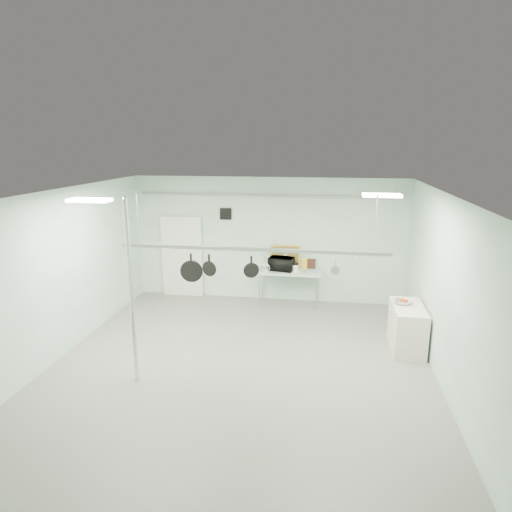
% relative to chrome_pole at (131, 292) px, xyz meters
% --- Properties ---
extents(floor, '(8.00, 8.00, 0.00)m').
position_rel_chrome_pole_xyz_m(floor, '(1.70, 0.60, -1.60)').
color(floor, gray).
rests_on(floor, ground).
extents(ceiling, '(7.00, 8.00, 0.02)m').
position_rel_chrome_pole_xyz_m(ceiling, '(1.70, 0.60, 1.59)').
color(ceiling, silver).
rests_on(ceiling, back_wall).
extents(back_wall, '(7.00, 0.02, 3.20)m').
position_rel_chrome_pole_xyz_m(back_wall, '(1.70, 4.59, 0.00)').
color(back_wall, silver).
rests_on(back_wall, floor).
extents(right_wall, '(0.02, 8.00, 3.20)m').
position_rel_chrome_pole_xyz_m(right_wall, '(5.19, 0.60, 0.00)').
color(right_wall, silver).
rests_on(right_wall, floor).
extents(door, '(1.10, 0.10, 2.20)m').
position_rel_chrome_pole_xyz_m(door, '(-0.60, 4.54, -0.55)').
color(door, silver).
rests_on(door, floor).
extents(wall_vent, '(0.30, 0.04, 0.30)m').
position_rel_chrome_pole_xyz_m(wall_vent, '(0.60, 4.57, 0.65)').
color(wall_vent, black).
rests_on(wall_vent, back_wall).
extents(conduit_pipe, '(6.60, 0.07, 0.07)m').
position_rel_chrome_pole_xyz_m(conduit_pipe, '(1.70, 4.50, 1.15)').
color(conduit_pipe, gray).
rests_on(conduit_pipe, back_wall).
extents(chrome_pole, '(0.08, 0.08, 3.20)m').
position_rel_chrome_pole_xyz_m(chrome_pole, '(0.00, 0.00, 0.00)').
color(chrome_pole, silver).
rests_on(chrome_pole, floor).
extents(prep_table, '(1.60, 0.70, 0.91)m').
position_rel_chrome_pole_xyz_m(prep_table, '(2.30, 4.20, -0.77)').
color(prep_table, '#AFCEC1').
rests_on(prep_table, floor).
extents(side_cabinet, '(0.60, 1.20, 0.90)m').
position_rel_chrome_pole_xyz_m(side_cabinet, '(4.85, 2.00, -1.15)').
color(side_cabinet, beige).
rests_on(side_cabinet, floor).
extents(pot_rack, '(4.80, 0.06, 1.00)m').
position_rel_chrome_pole_xyz_m(pot_rack, '(1.90, 0.90, 0.63)').
color(pot_rack, '#B7B7BC').
rests_on(pot_rack, ceiling).
extents(light_panel_left, '(0.65, 0.30, 0.05)m').
position_rel_chrome_pole_xyz_m(light_panel_left, '(-0.50, -0.20, 1.56)').
color(light_panel_left, white).
rests_on(light_panel_left, ceiling).
extents(light_panel_right, '(0.65, 0.30, 0.05)m').
position_rel_chrome_pole_xyz_m(light_panel_right, '(4.10, 1.20, 1.56)').
color(light_panel_right, white).
rests_on(light_panel_right, ceiling).
extents(microwave, '(0.67, 0.52, 0.33)m').
position_rel_chrome_pole_xyz_m(microwave, '(2.10, 4.21, -0.53)').
color(microwave, black).
rests_on(microwave, prep_table).
extents(coffee_canister, '(0.19, 0.19, 0.18)m').
position_rel_chrome_pole_xyz_m(coffee_canister, '(2.45, 4.13, -0.60)').
color(coffee_canister, white).
rests_on(coffee_canister, prep_table).
extents(painting_large, '(0.79, 0.20, 0.58)m').
position_rel_chrome_pole_xyz_m(painting_large, '(2.17, 4.50, -0.41)').
color(painting_large, gold).
rests_on(painting_large, prep_table).
extents(painting_small, '(0.30, 0.08, 0.25)m').
position_rel_chrome_pole_xyz_m(painting_small, '(2.79, 4.50, -0.57)').
color(painting_small, black).
rests_on(painting_small, prep_table).
extents(fruit_bowl, '(0.41, 0.41, 0.09)m').
position_rel_chrome_pole_xyz_m(fruit_bowl, '(4.73, 2.13, -0.66)').
color(fruit_bowl, silver).
rests_on(fruit_bowl, side_cabinet).
extents(skillet_left, '(0.42, 0.11, 0.54)m').
position_rel_chrome_pole_xyz_m(skillet_left, '(0.77, 0.90, 0.21)').
color(skillet_left, black).
rests_on(skillet_left, pot_rack).
extents(skillet_mid, '(0.29, 0.13, 0.39)m').
position_rel_chrome_pole_xyz_m(skillet_mid, '(1.11, 0.90, 0.29)').
color(skillet_mid, black).
rests_on(skillet_mid, pot_rack).
extents(skillet_right, '(0.28, 0.15, 0.39)m').
position_rel_chrome_pole_xyz_m(skillet_right, '(1.88, 0.90, 0.29)').
color(skillet_right, black).
rests_on(skillet_right, pot_rack).
extents(whisk, '(0.19, 0.19, 0.34)m').
position_rel_chrome_pole_xyz_m(whisk, '(2.13, 0.90, 0.32)').
color(whisk, '#BABABF').
rests_on(whisk, pot_rack).
extents(grater, '(0.09, 0.02, 0.22)m').
position_rel_chrome_pole_xyz_m(grater, '(2.83, 0.90, 0.38)').
color(grater, gold).
rests_on(grater, pot_rack).
extents(saucepan, '(0.18, 0.13, 0.29)m').
position_rel_chrome_pole_xyz_m(saucepan, '(3.36, 0.90, 0.34)').
color(saucepan, silver).
rests_on(saucepan, pot_rack).
extents(fruit_cluster, '(0.24, 0.24, 0.09)m').
position_rel_chrome_pole_xyz_m(fruit_cluster, '(4.73, 2.13, -0.62)').
color(fruit_cluster, '#B22E10').
rests_on(fruit_cluster, fruit_bowl).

